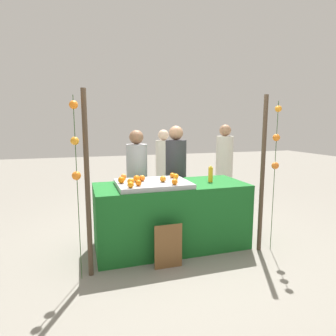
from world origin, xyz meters
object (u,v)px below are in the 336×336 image
orange_0 (137,179)px  orange_1 (131,185)px  vendor_left (137,185)px  vendor_right (176,181)px  juice_bottle (211,174)px  chalkboard_sign (168,247)px  stall_counter (171,216)px

orange_0 → orange_1: orange_0 is taller
vendor_left → vendor_right: vendor_right is taller
orange_0 → juice_bottle: 1.05m
orange_1 → chalkboard_sign: bearing=-31.3°
stall_counter → chalkboard_sign: size_ratio=3.75×
stall_counter → vendor_left: vendor_left is taller
orange_1 → chalkboard_sign: orange_1 is taller
orange_0 → chalkboard_sign: size_ratio=0.16×
stall_counter → vendor_left: 0.86m
vendor_left → vendor_right: 0.64m
stall_counter → juice_bottle: juice_bottle is taller
juice_bottle → orange_0: bearing=179.2°
juice_bottle → stall_counter: bearing=177.9°
juice_bottle → vendor_left: size_ratio=0.14×
juice_bottle → orange_1: bearing=-165.4°
juice_bottle → vendor_left: (-0.91, 0.75, -0.25)m
orange_0 → juice_bottle: bearing=-0.8°
orange_1 → juice_bottle: juice_bottle is taller
vendor_left → chalkboard_sign: bearing=-85.2°
stall_counter → juice_bottle: bearing=-2.1°
orange_0 → orange_1: size_ratio=1.19×
stall_counter → vendor_right: 0.84m
orange_0 → juice_bottle: (1.05, -0.02, 0.00)m
juice_bottle → vendor_right: 0.80m
orange_0 → orange_1: bearing=-112.7°
juice_bottle → vendor_left: bearing=140.4°
orange_1 → juice_bottle: 1.23m
orange_0 → vendor_right: (0.78, 0.71, -0.22)m
vendor_right → orange_1: bearing=-131.7°
orange_0 → stall_counter: bearing=0.7°
vendor_left → vendor_right: (0.64, -0.03, 0.03)m
orange_1 → vendor_right: (0.92, 1.03, -0.21)m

